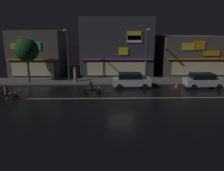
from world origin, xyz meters
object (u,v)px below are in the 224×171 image
at_px(motorcycle_opposite_lane, 92,89).
at_px(traffic_cone, 177,85).
at_px(parked_car_trailing, 203,80).
at_px(streetlamp_west, 67,51).
at_px(pedestrian_on_sidewalk, 75,75).
at_px(streetlamp_mid, 146,50).
at_px(parked_car_near_kerb, 131,80).
at_px(motorcycle_following, 8,94).

height_order(motorcycle_opposite_lane, traffic_cone, motorcycle_opposite_lane).
bearing_deg(parked_car_trailing, traffic_cone, -7.46).
xyz_separation_m(streetlamp_west, pedestrian_on_sidewalk, (0.79, 0.14, -3.02)).
bearing_deg(traffic_cone, streetlamp_mid, 132.83).
relative_size(streetlamp_mid, parked_car_trailing, 1.52).
bearing_deg(traffic_cone, parked_car_near_kerb, -179.75).
height_order(parked_car_near_kerb, parked_car_trailing, same).
bearing_deg(motorcycle_opposite_lane, parked_car_near_kerb, 31.95).
relative_size(streetlamp_west, traffic_cone, 11.75).
xyz_separation_m(streetlamp_west, parked_car_near_kerb, (7.53, -2.39, -3.13)).
xyz_separation_m(parked_car_near_kerb, motorcycle_opposite_lane, (-4.33, -2.91, -0.24)).
bearing_deg(streetlamp_mid, streetlamp_west, -174.38).
bearing_deg(streetlamp_west, parked_car_trailing, -9.87).
height_order(streetlamp_mid, parked_car_near_kerb, streetlamp_mid).
bearing_deg(motorcycle_following, parked_car_trailing, -177.00).
xyz_separation_m(streetlamp_west, motorcycle_opposite_lane, (3.20, -5.30, -3.36)).
xyz_separation_m(parked_car_trailing, motorcycle_following, (-20.44, -4.13, -0.24)).
distance_m(streetlamp_west, motorcycle_opposite_lane, 7.05).
relative_size(parked_car_near_kerb, traffic_cone, 7.82).
height_order(parked_car_near_kerb, motorcycle_opposite_lane, parked_car_near_kerb).
height_order(streetlamp_west, parked_car_trailing, streetlamp_west).
height_order(streetlamp_mid, pedestrian_on_sidewalk, streetlamp_mid).
bearing_deg(parked_car_near_kerb, motorcycle_opposite_lane, 33.91).
bearing_deg(traffic_cone, streetlamp_west, 169.58).
distance_m(streetlamp_mid, parked_car_near_kerb, 5.14).
relative_size(pedestrian_on_sidewalk, parked_car_trailing, 0.42).
height_order(motorcycle_following, traffic_cone, motorcycle_following).
bearing_deg(traffic_cone, pedestrian_on_sidewalk, 168.29).
bearing_deg(traffic_cone, motorcycle_opposite_lane, -163.13).
height_order(parked_car_near_kerb, traffic_cone, parked_car_near_kerb).
bearing_deg(streetlamp_west, pedestrian_on_sidewalk, 9.87).
bearing_deg(streetlamp_mid, parked_car_trailing, -31.72).
height_order(pedestrian_on_sidewalk, motorcycle_following, pedestrian_on_sidewalk).
relative_size(streetlamp_west, parked_car_trailing, 1.50).
bearing_deg(parked_car_near_kerb, parked_car_trailing, 177.51).
relative_size(pedestrian_on_sidewalk, parked_car_near_kerb, 0.42).
relative_size(pedestrian_on_sidewalk, motorcycle_opposite_lane, 0.96).
bearing_deg(motorcycle_opposite_lane, parked_car_trailing, 9.50).
relative_size(pedestrian_on_sidewalk, motorcycle_following, 0.96).
height_order(pedestrian_on_sidewalk, motorcycle_opposite_lane, pedestrian_on_sidewalk).
relative_size(parked_car_near_kerb, motorcycle_opposite_lane, 2.26).
relative_size(streetlamp_west, motorcycle_opposite_lane, 3.40).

